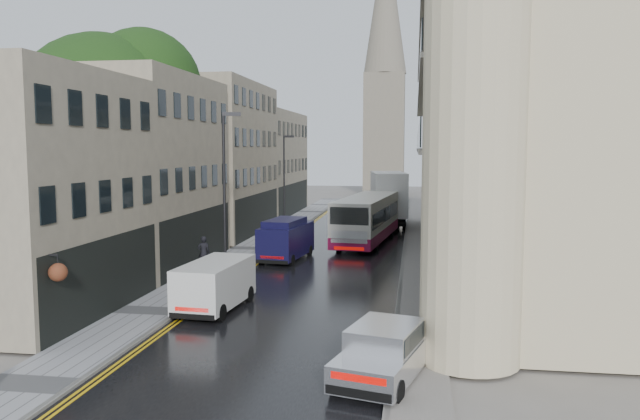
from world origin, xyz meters
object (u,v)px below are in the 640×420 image
(white_van, at_px, (178,293))
(pedestrian, at_px, (204,253))
(lamp_post_near, at_px, (224,196))
(cream_bus, at_px, (339,224))
(tree_far, at_px, (189,157))
(lamp_post_far, at_px, (284,185))
(silver_hatchback, at_px, (336,364))
(navy_van, at_px, (261,242))
(tree_near, at_px, (103,148))
(white_lorry, at_px, (375,200))

(white_van, bearing_deg, pedestrian, 107.65)
(lamp_post_near, bearing_deg, cream_bus, 49.70)
(tree_far, distance_m, lamp_post_near, 16.86)
(lamp_post_far, bearing_deg, silver_hatchback, -71.20)
(tree_far, distance_m, cream_bus, 13.72)
(navy_van, distance_m, lamp_post_near, 5.51)
(tree_near, bearing_deg, tree_far, 88.68)
(cream_bus, distance_m, navy_van, 7.48)
(pedestrian, height_order, lamp_post_near, lamp_post_near)
(tree_near, xyz_separation_m, navy_van, (8.64, 2.49, -5.59))
(cream_bus, height_order, lamp_post_near, lamp_post_near)
(white_lorry, bearing_deg, tree_near, -132.97)
(silver_hatchback, relative_size, white_van, 0.95)
(silver_hatchback, bearing_deg, cream_bus, 111.42)
(silver_hatchback, height_order, lamp_post_far, lamp_post_far)
(white_lorry, distance_m, navy_van, 18.67)
(silver_hatchback, bearing_deg, pedestrian, 135.07)
(silver_hatchback, height_order, white_van, white_van)
(tree_near, relative_size, lamp_post_near, 1.61)
(tree_far, height_order, white_van, tree_far)
(tree_far, xyz_separation_m, lamp_post_far, (7.04, 2.33, -2.22))
(navy_van, height_order, pedestrian, navy_van)
(lamp_post_near, bearing_deg, tree_near, 149.14)
(silver_hatchback, bearing_deg, tree_far, 132.04)
(white_lorry, bearing_deg, tree_far, -160.37)
(tree_far, relative_size, white_van, 2.62)
(tree_far, xyz_separation_m, pedestrian, (5.66, -13.13, -5.16))
(tree_far, xyz_separation_m, lamp_post_near, (7.50, -14.99, -1.79))
(cream_bus, relative_size, lamp_post_near, 1.44)
(white_lorry, xyz_separation_m, lamp_post_far, (-6.97, -4.91, 1.59))
(lamp_post_near, bearing_deg, silver_hatchback, -78.44)
(cream_bus, bearing_deg, silver_hatchback, -76.88)
(white_van, distance_m, navy_van, 12.26)
(white_lorry, bearing_deg, cream_bus, -106.40)
(lamp_post_near, relative_size, lamp_post_far, 1.11)
(white_lorry, distance_m, lamp_post_far, 8.67)
(tree_far, height_order, pedestrian, tree_far)
(lamp_post_near, bearing_deg, white_lorry, 57.14)
(cream_bus, distance_m, lamp_post_near, 12.14)
(white_lorry, bearing_deg, silver_hatchback, -95.78)
(tree_near, bearing_deg, lamp_post_far, 64.42)
(white_van, height_order, lamp_post_far, lamp_post_far)
(cream_bus, height_order, silver_hatchback, cream_bus)
(navy_van, xyz_separation_m, lamp_post_near, (-0.84, -4.48, 3.09))
(silver_hatchback, relative_size, pedestrian, 2.39)
(white_van, xyz_separation_m, lamp_post_near, (-0.40, 7.77, 3.35))
(tree_near, distance_m, silver_hatchback, 23.49)
(white_van, height_order, pedestrian, white_van)
(white_van, distance_m, lamp_post_near, 8.47)
(lamp_post_far, bearing_deg, lamp_post_near, -84.15)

